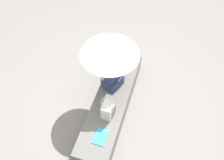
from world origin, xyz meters
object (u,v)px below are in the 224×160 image
(magazine, at_px, (101,137))
(tote_bag_canvas, at_px, (108,108))
(person_seated, at_px, (112,72))
(handbag_black, at_px, (120,60))
(parasol, at_px, (110,49))

(magazine, bearing_deg, tote_bag_canvas, 3.33)
(person_seated, bearing_deg, magazine, -172.97)
(magazine, bearing_deg, person_seated, 7.69)
(person_seated, bearing_deg, tote_bag_canvas, -169.59)
(handbag_black, xyz_separation_m, tote_bag_canvas, (-1.09, -0.11, 0.01))
(person_seated, relative_size, magazine, 3.21)
(tote_bag_canvas, xyz_separation_m, magazine, (-0.46, -0.02, -0.16))
(person_seated, height_order, handbag_black, person_seated)
(parasol, xyz_separation_m, tote_bag_canvas, (-0.62, -0.17, -0.73))
(person_seated, relative_size, handbag_black, 2.74)
(parasol, relative_size, tote_bag_canvas, 3.00)
(parasol, relative_size, handbag_black, 3.18)
(parasol, distance_m, tote_bag_canvas, 0.98)
(handbag_black, xyz_separation_m, magazine, (-1.55, -0.13, -0.15))
(handbag_black, height_order, magazine, handbag_black)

